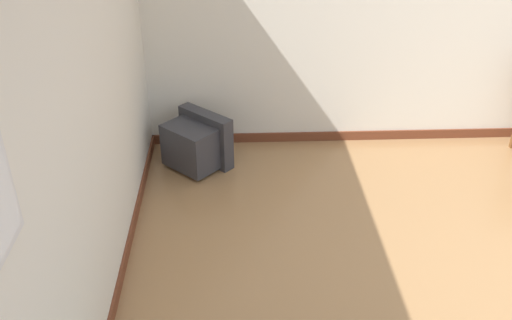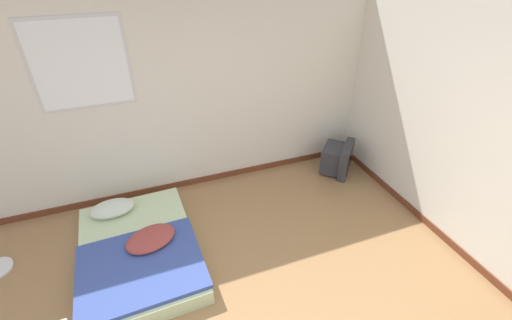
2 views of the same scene
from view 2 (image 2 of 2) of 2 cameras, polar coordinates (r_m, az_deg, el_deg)
The scene contains 3 objects.
wall_back at distance 4.52m, azimuth -13.75°, elevation 9.32°, with size 7.80×0.08×2.60m.
mattress_bed at distance 4.14m, azimuth -19.02°, elevation -14.00°, with size 1.29×1.83×0.33m.
crt_tv at distance 5.35m, azimuth 13.50°, elevation 0.27°, with size 0.64×0.65×0.48m.
Camera 2 is at (-0.44, -1.43, 3.02)m, focal length 24.00 mm.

